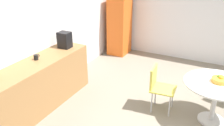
{
  "coord_description": "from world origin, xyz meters",
  "views": [
    {
      "loc": [
        -3.45,
        -0.3,
        2.6
      ],
      "look_at": [
        -0.13,
        1.41,
        0.95
      ],
      "focal_mm": 39.18,
      "sensor_mm": 36.0,
      "label": 1
    }
  ],
  "objects_px": {
    "locker_cabinet": "(120,24)",
    "mug_white": "(64,45)",
    "mug_red": "(36,57)",
    "fruit_bowl": "(220,80)",
    "coffee_maker": "(65,40)",
    "round_table": "(216,91)",
    "chair_yellow": "(158,84)"
  },
  "relations": [
    {
      "from": "locker_cabinet",
      "to": "mug_white",
      "type": "height_order",
      "value": "locker_cabinet"
    },
    {
      "from": "mug_white",
      "to": "mug_red",
      "type": "xyz_separation_m",
      "value": [
        -0.74,
        0.05,
        0.0
      ]
    },
    {
      "from": "locker_cabinet",
      "to": "fruit_bowl",
      "type": "height_order",
      "value": "locker_cabinet"
    },
    {
      "from": "coffee_maker",
      "to": "mug_red",
      "type": "bearing_deg",
      "value": 174.22
    },
    {
      "from": "mug_red",
      "to": "fruit_bowl",
      "type": "bearing_deg",
      "value": -72.44
    },
    {
      "from": "fruit_bowl",
      "to": "mug_white",
      "type": "xyz_separation_m",
      "value": [
        -0.2,
        2.94,
        0.18
      ]
    },
    {
      "from": "locker_cabinet",
      "to": "mug_white",
      "type": "distance_m",
      "value": 2.33
    },
    {
      "from": "mug_white",
      "to": "round_table",
      "type": "bearing_deg",
      "value": -86.87
    },
    {
      "from": "locker_cabinet",
      "to": "mug_white",
      "type": "xyz_separation_m",
      "value": [
        -2.32,
        0.13,
        0.09
      ]
    },
    {
      "from": "fruit_bowl",
      "to": "coffee_maker",
      "type": "height_order",
      "value": "coffee_maker"
    },
    {
      "from": "round_table",
      "to": "mug_red",
      "type": "height_order",
      "value": "mug_red"
    },
    {
      "from": "locker_cabinet",
      "to": "mug_red",
      "type": "bearing_deg",
      "value": 176.73
    },
    {
      "from": "locker_cabinet",
      "to": "fruit_bowl",
      "type": "relative_size",
      "value": 6.31
    },
    {
      "from": "mug_white",
      "to": "mug_red",
      "type": "height_order",
      "value": "same"
    },
    {
      "from": "locker_cabinet",
      "to": "coffee_maker",
      "type": "height_order",
      "value": "locker_cabinet"
    },
    {
      "from": "round_table",
      "to": "coffee_maker",
      "type": "relative_size",
      "value": 3.32
    },
    {
      "from": "fruit_bowl",
      "to": "coffee_maker",
      "type": "relative_size",
      "value": 0.85
    },
    {
      "from": "locker_cabinet",
      "to": "mug_white",
      "type": "relative_size",
      "value": 13.24
    },
    {
      "from": "mug_red",
      "to": "coffee_maker",
      "type": "relative_size",
      "value": 0.4
    },
    {
      "from": "coffee_maker",
      "to": "fruit_bowl",
      "type": "bearing_deg",
      "value": -85.96
    },
    {
      "from": "chair_yellow",
      "to": "coffee_maker",
      "type": "distance_m",
      "value": 2.01
    },
    {
      "from": "chair_yellow",
      "to": "fruit_bowl",
      "type": "relative_size",
      "value": 3.07
    },
    {
      "from": "round_table",
      "to": "coffee_maker",
      "type": "distance_m",
      "value": 2.93
    },
    {
      "from": "locker_cabinet",
      "to": "mug_white",
      "type": "bearing_deg",
      "value": 176.8
    },
    {
      "from": "locker_cabinet",
      "to": "fruit_bowl",
      "type": "distance_m",
      "value": 3.52
    },
    {
      "from": "locker_cabinet",
      "to": "round_table",
      "type": "distance_m",
      "value": 3.53
    },
    {
      "from": "locker_cabinet",
      "to": "round_table",
      "type": "height_order",
      "value": "locker_cabinet"
    },
    {
      "from": "round_table",
      "to": "mug_white",
      "type": "xyz_separation_m",
      "value": [
        -0.16,
        2.91,
        0.36
      ]
    },
    {
      "from": "mug_white",
      "to": "mug_red",
      "type": "bearing_deg",
      "value": 176.52
    },
    {
      "from": "locker_cabinet",
      "to": "chair_yellow",
      "type": "xyz_separation_m",
      "value": [
        -2.25,
        -1.84,
        -0.33
      ]
    },
    {
      "from": "chair_yellow",
      "to": "mug_red",
      "type": "distance_m",
      "value": 2.21
    },
    {
      "from": "round_table",
      "to": "fruit_bowl",
      "type": "distance_m",
      "value": 0.19
    }
  ]
}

